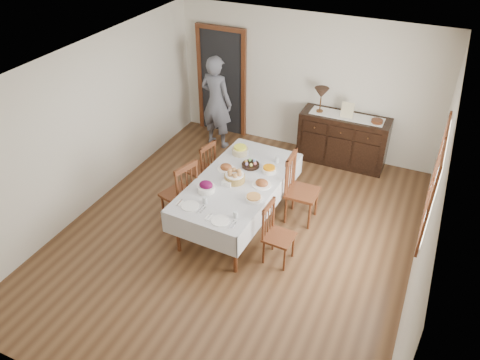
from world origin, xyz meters
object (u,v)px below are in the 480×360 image
at_px(dining_table, 238,185).
at_px(sideboard, 343,140).
at_px(chair_right_near, 276,233).
at_px(chair_left_near, 181,192).
at_px(person, 216,99).
at_px(chair_right_far, 299,188).
at_px(table_lamp, 321,94).
at_px(chair_left_far, 202,168).

bearing_deg(dining_table, sideboard, 70.31).
bearing_deg(chair_right_near, dining_table, 60.31).
distance_m(chair_left_near, person, 2.52).
bearing_deg(person, chair_right_far, 152.52).
bearing_deg(person, table_lamp, -162.42).
xyz_separation_m(chair_left_far, sideboard, (1.87, 1.94, -0.02)).
bearing_deg(dining_table, chair_left_near, -154.40).
distance_m(dining_table, sideboard, 2.63).
relative_size(chair_right_far, person, 0.58).
height_order(chair_left_far, person, person).
relative_size(chair_left_far, table_lamp, 2.12).
relative_size(chair_right_near, chair_right_far, 0.83).
distance_m(sideboard, person, 2.48).
bearing_deg(chair_right_near, chair_left_far, 62.37).
xyz_separation_m(dining_table, chair_right_far, (0.80, 0.48, -0.12)).
distance_m(chair_right_far, table_lamp, 2.06).
relative_size(dining_table, table_lamp, 5.09).
xyz_separation_m(chair_left_far, person, (-0.54, 1.59, 0.47)).
distance_m(dining_table, table_lamp, 2.52).
bearing_deg(sideboard, table_lamp, -176.41).
bearing_deg(chair_right_near, person, 43.84).
xyz_separation_m(chair_left_near, table_lamp, (1.31, 2.73, 0.75)).
height_order(chair_left_near, chair_right_far, chair_right_far).
height_order(chair_left_near, chair_left_far, chair_left_near).
relative_size(chair_right_near, table_lamp, 2.02).
relative_size(chair_right_far, sideboard, 0.71).
relative_size(dining_table, chair_left_near, 2.14).
distance_m(chair_right_near, person, 3.46).
bearing_deg(sideboard, chair_right_far, -95.85).
bearing_deg(chair_left_near, sideboard, 163.81).
relative_size(chair_right_near, person, 0.48).
bearing_deg(chair_right_far, table_lamp, 7.54).
height_order(chair_right_near, sideboard, sideboard).
height_order(chair_left_far, sideboard, chair_left_far).
height_order(person, table_lamp, person).
xyz_separation_m(chair_left_far, chair_right_near, (1.69, -1.01, -0.02)).
distance_m(chair_right_near, table_lamp, 3.05).
bearing_deg(chair_left_near, chair_right_far, 134.07).
xyz_separation_m(person, table_lamp, (1.93, 0.32, 0.34)).
height_order(chair_left_far, chair_right_near, chair_left_far).
height_order(chair_right_far, table_lamp, table_lamp).
height_order(chair_left_far, chair_right_far, chair_right_far).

